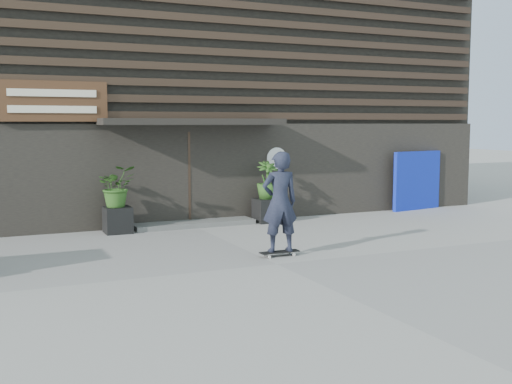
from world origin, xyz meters
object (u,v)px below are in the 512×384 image
planter_pot_left (118,220)px  skateboarder (280,202)px  blue_tarp (417,181)px  planter_pot_right (267,210)px

planter_pot_left → skateboarder: 4.50m
planter_pot_left → blue_tarp: blue_tarp is taller
planter_pot_right → blue_tarp: (4.98, 0.30, 0.55)m
planter_pot_right → blue_tarp: 5.02m
planter_pot_left → planter_pot_right: size_ratio=1.00×
blue_tarp → skateboarder: bearing=-157.3°
planter_pot_left → blue_tarp: bearing=2.0°
planter_pot_left → planter_pot_right: bearing=0.0°
blue_tarp → skateboarder: size_ratio=0.91×
planter_pot_right → skateboarder: skateboarder is taller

